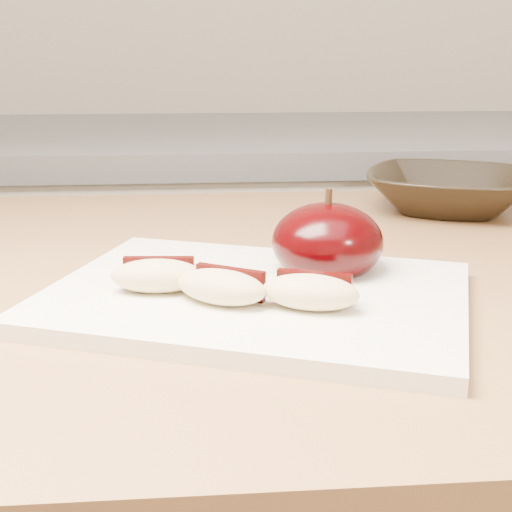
{
  "coord_description": "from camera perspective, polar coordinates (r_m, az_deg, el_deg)",
  "views": [
    {
      "loc": [
        -0.01,
        -0.08,
        1.08
      ],
      "look_at": [
        0.03,
        0.41,
        0.94
      ],
      "focal_mm": 50.0,
      "sensor_mm": 36.0,
      "label": 1
    }
  ],
  "objects": [
    {
      "name": "back_cabinet",
      "position": [
        1.42,
        -4.1,
        -9.08
      ],
      "size": [
        2.4,
        0.62,
        0.94
      ],
      "color": "silver",
      "rests_on": "ground"
    },
    {
      "name": "apple_wedge_b",
      "position": [
        0.49,
        -2.71,
        -2.45
      ],
      "size": [
        0.07,
        0.06,
        0.02
      ],
      "rotation": [
        0.0,
        0.0,
        -0.52
      ],
      "color": "beige",
      "rests_on": "cutting_board"
    },
    {
      "name": "apple_wedge_a",
      "position": [
        0.51,
        -7.92,
        -1.53
      ],
      "size": [
        0.07,
        0.04,
        0.02
      ],
      "rotation": [
        0.0,
        0.0,
        -0.07
      ],
      "color": "beige",
      "rests_on": "cutting_board"
    },
    {
      "name": "cutting_board",
      "position": [
        0.52,
        0.0,
        -3.28
      ],
      "size": [
        0.35,
        0.31,
        0.01
      ],
      "primitive_type": "cube",
      "rotation": [
        0.0,
        0.0,
        -0.36
      ],
      "color": "white",
      "rests_on": "island_counter"
    },
    {
      "name": "apple_wedge_c",
      "position": [
        0.48,
        4.41,
        -2.85
      ],
      "size": [
        0.07,
        0.05,
        0.02
      ],
      "rotation": [
        0.0,
        0.0,
        -0.34
      ],
      "color": "beige",
      "rests_on": "cutting_board"
    },
    {
      "name": "apple_half",
      "position": [
        0.56,
        5.72,
        1.12
      ],
      "size": [
        0.09,
        0.09,
        0.07
      ],
      "rotation": [
        0.0,
        0.0,
        0.06
      ],
      "color": "black",
      "rests_on": "cutting_board"
    },
    {
      "name": "bowl",
      "position": [
        0.84,
        15.22,
        5.04
      ],
      "size": [
        0.24,
        0.24,
        0.05
      ],
      "primitive_type": "imported",
      "rotation": [
        0.0,
        0.0,
        -0.4
      ],
      "color": "black",
      "rests_on": "island_counter"
    }
  ]
}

